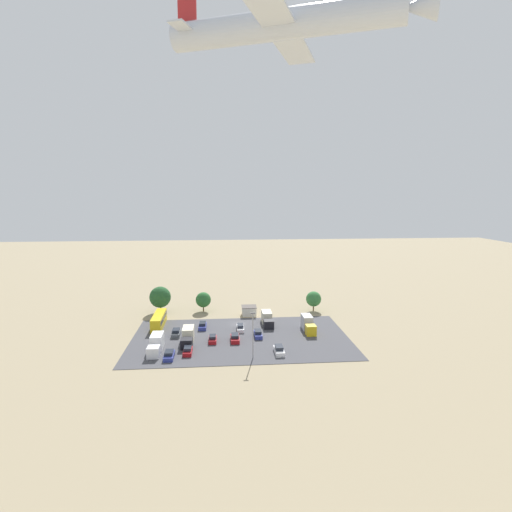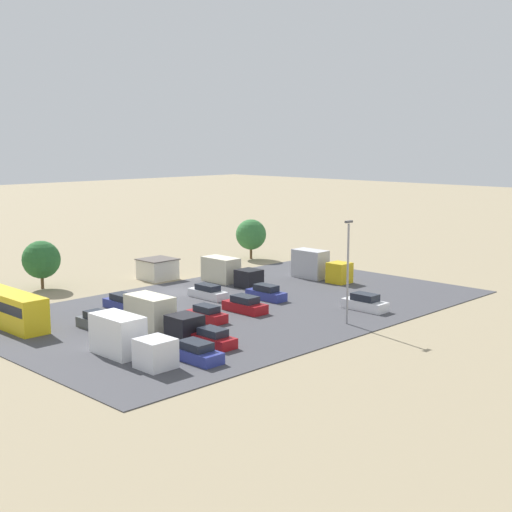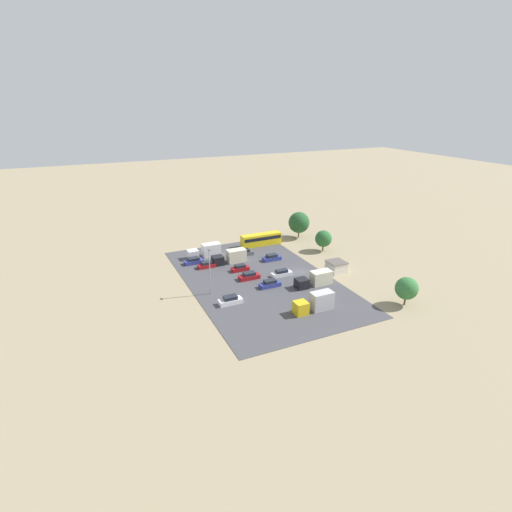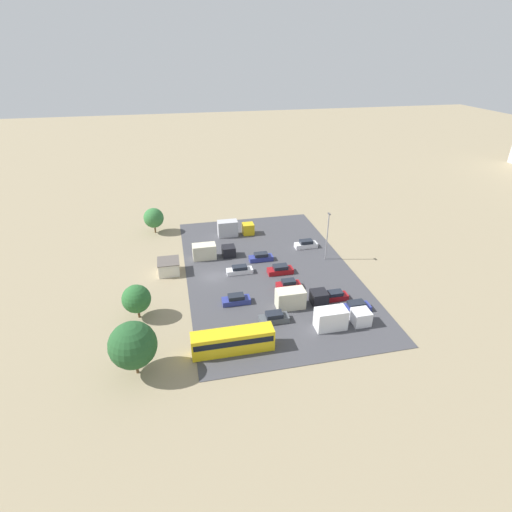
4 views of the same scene
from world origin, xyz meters
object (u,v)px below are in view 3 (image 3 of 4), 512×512
Objects in this scene: bus at (261,239)px; parked_car_2 at (244,253)px; parked_truck_0 at (316,303)px; shed_building at (336,267)px; parked_car_3 at (207,265)px; parked_car_8 at (230,300)px; parked_car_0 at (272,258)px; parked_truck_3 at (231,257)px; parked_car_5 at (249,276)px; parked_truck_1 at (206,251)px; parked_car_1 at (282,273)px; parked_car_7 at (270,284)px; parked_car_6 at (194,261)px; parked_car_4 at (240,268)px; parked_truck_2 at (316,279)px.

parked_car_2 is (-5.11, 7.16, -1.06)m from bus.
shed_building is at bearing -46.46° from parked_truck_0.
parked_car_3 is 19.27m from parked_car_8.
parked_car_8 is at bearing 133.83° from parked_car_0.
bus reaches higher than parked_car_3.
parked_truck_3 is (28.88, 5.73, -0.16)m from parked_truck_0.
parked_car_5 is at bearing 17.28° from parked_truck_0.
parked_car_0 is at bearing -106.55° from parked_truck_3.
parked_car_5 is at bearing -165.69° from parked_truck_1.
parked_car_8 is (-16.86, 17.57, 0.04)m from parked_car_0.
parked_car_2 is (6.05, 4.78, 0.02)m from parked_car_0.
parked_truck_0 is at bearing -5.68° from parked_car_1.
bus is at bearing -9.60° from parked_truck_0.
shed_building reaches higher than parked_car_5.
parked_car_8 is (-3.51, 10.37, 0.03)m from parked_car_7.
parked_car_2 is 0.97× the size of parked_car_8.
bus reaches higher than parked_car_0.
bus is at bearing 104.15° from parked_car_6.
parked_car_2 is at bearing 160.95° from parked_car_5.
parked_truck_1 is (3.20, 9.14, 0.80)m from parked_car_2.
parked_truck_3 is (5.58, 0.02, 0.79)m from parked_car_4.
bus is 37.70m from parked_truck_0.
parked_truck_1 reaches higher than parked_car_0.
parked_truck_1 reaches higher than parked_car_7.
parked_car_0 is at bearing 129.25° from parked_car_5.
parked_truck_1 is at bearing 172.05° from parked_car_8.
parked_car_8 is 26.37m from parked_truck_1.
parked_car_7 is at bearing -171.42° from parked_truck_3.
parked_car_6 is (8.70, 8.55, 0.01)m from parked_car_4.
parked_truck_0 is (-31.99, -14.26, 0.95)m from parked_car_6.
parked_car_6 is at bearing 57.24° from shed_building.
parked_car_6 is 0.58× the size of parked_truck_0.
parked_car_0 is 10.00m from parked_car_4.
parked_car_0 is 16.73m from parked_truck_1.
parked_car_5 is (-13.87, 4.79, 0.01)m from parked_car_2.
shed_building is 9.29m from parked_truck_2.
parked_car_6 is at bearing 44.53° from parked_car_4.
bus reaches higher than parked_truck_2.
parked_car_7 is (-19.33, -10.98, 0.03)m from parked_car_6.
parked_car_8 reaches higher than parked_car_5.
parked_car_7 is at bearing -163.42° from parked_truck_1.
parked_car_8 reaches higher than parked_car_0.
parked_car_1 is at bearing 116.01° from parked_car_8.
bus is 2.43× the size of parked_car_8.
parked_truck_3 is at bearing 124.62° from bus.
parked_car_7 is 9.86m from parked_truck_2.
parked_car_2 is at bearing -109.29° from parked_truck_1.
parked_car_7 is (-5.53, -2.37, -0.01)m from parked_car_5.
bus is 22.45m from parked_car_5.
parked_car_3 is 0.91× the size of parked_car_7.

